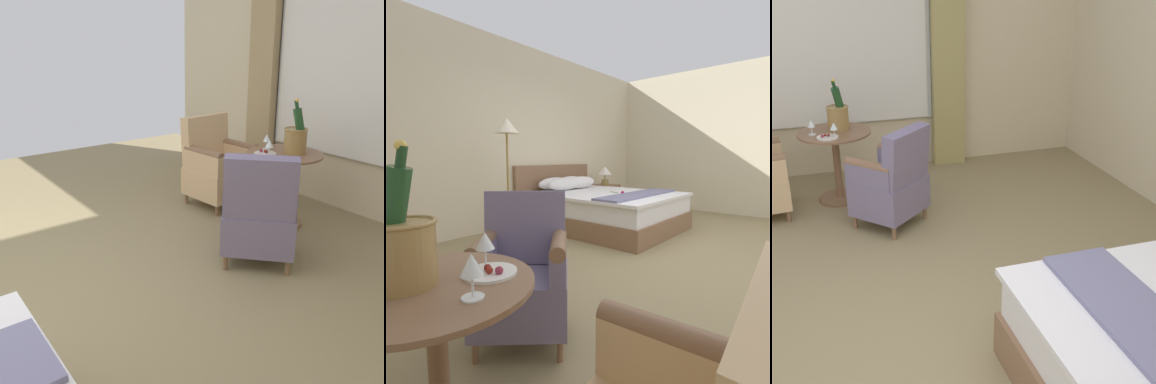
{
  "view_description": "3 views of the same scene",
  "coord_description": "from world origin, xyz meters",
  "views": [
    {
      "loc": [
        0.33,
        2.34,
        1.68
      ],
      "look_at": [
        -0.95,
        0.63,
        0.9
      ],
      "focal_mm": 40.0,
      "sensor_mm": 36.0,
      "label": 1
    },
    {
      "loc": [
        -3.02,
        -1.18,
        1.13
      ],
      "look_at": [
        -0.62,
        0.88,
        0.76
      ],
      "focal_mm": 28.0,
      "sensor_mm": 36.0,
      "label": 2
    },
    {
      "loc": [
        2.39,
        -0.48,
        2.17
      ],
      "look_at": [
        -0.7,
        0.51,
        0.77
      ],
      "focal_mm": 50.0,
      "sensor_mm": 36.0,
      "label": 3
    }
  ],
  "objects": [
    {
      "name": "wine_glass_near_edge",
      "position": [
        -2.4,
        -0.18,
        0.8
      ],
      "size": [
        0.07,
        0.07,
        0.15
      ],
      "color": "white",
      "rests_on": "side_table_round"
    },
    {
      "name": "snack_plate",
      "position": [
        -2.42,
        -0.24,
        0.7
      ],
      "size": [
        0.2,
        0.2,
        0.04
      ],
      "color": "white",
      "rests_on": "side_table_round"
    },
    {
      "name": "wall_far_side",
      "position": [
        3.45,
        0.0,
        1.46
      ],
      "size": [
        0.12,
        5.6,
        2.91
      ],
      "color": "beige",
      "rests_on": "ground"
    },
    {
      "name": "floor_lamp_brass",
      "position": [
        -0.63,
        2.08,
        1.35
      ],
      "size": [
        0.32,
        0.32,
        1.64
      ],
      "color": "olive",
      "rests_on": "ground"
    },
    {
      "name": "bed",
      "position": [
        0.84,
        1.66,
        0.32
      ],
      "size": [
        1.82,
        2.26,
        0.99
      ],
      "color": "brown",
      "rests_on": "ground"
    },
    {
      "name": "bedside_lamp",
      "position": [
        1.91,
        2.33,
        0.83
      ],
      "size": [
        0.28,
        0.28,
        0.36
      ],
      "color": "olive",
      "rests_on": "nightstand"
    },
    {
      "name": "wall_headboard_side",
      "position": [
        0.0,
        2.8,
        1.46
      ],
      "size": [
        6.9,
        0.12,
        2.91
      ],
      "color": "beige",
      "rests_on": "ground"
    },
    {
      "name": "side_table_round",
      "position": [
        -2.6,
        -0.17,
        0.43
      ],
      "size": [
        0.69,
        0.69,
        0.69
      ],
      "color": "brown",
      "rests_on": "ground"
    },
    {
      "name": "armchair_by_window",
      "position": [
        -1.89,
        0.24,
        0.41
      ],
      "size": [
        0.75,
        0.75,
        0.91
      ],
      "color": "brown",
      "rests_on": "ground"
    },
    {
      "name": "ground_plane",
      "position": [
        0.0,
        0.0,
        0.0
      ],
      "size": [
        8.28,
        8.28,
        0.0
      ],
      "primitive_type": "plane",
      "color": "#8D7D57"
    },
    {
      "name": "champagne_bucket",
      "position": [
        -2.67,
        -0.11,
        0.84
      ],
      "size": [
        0.21,
        0.21,
        0.49
      ],
      "color": "#9D7B45",
      "rests_on": "side_table_round"
    },
    {
      "name": "nightstand",
      "position": [
        1.91,
        2.33,
        0.29
      ],
      "size": [
        0.52,
        0.43,
        0.58
      ],
      "color": "brown",
      "rests_on": "ground"
    },
    {
      "name": "wine_glass_near_bucket",
      "position": [
        -2.57,
        -0.37,
        0.79
      ],
      "size": [
        0.07,
        0.07,
        0.14
      ],
      "color": "white",
      "rests_on": "side_table_round"
    }
  ]
}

